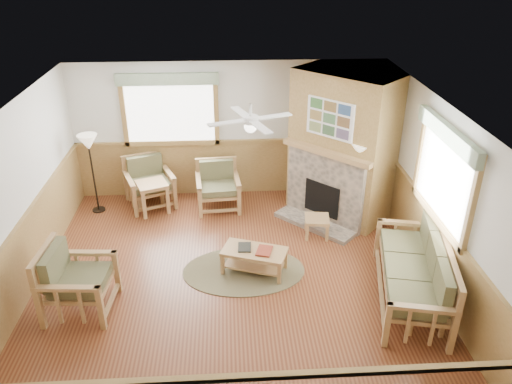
{
  "coord_description": "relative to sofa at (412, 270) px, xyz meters",
  "views": [
    {
      "loc": [
        -0.02,
        -6.26,
        4.72
      ],
      "look_at": [
        0.4,
        0.7,
        1.15
      ],
      "focal_mm": 35.0,
      "sensor_mm": 36.0,
      "label": 1
    }
  ],
  "objects": [
    {
      "name": "ceiling",
      "position": [
        -2.55,
        0.59,
        2.21
      ],
      "size": [
        6.0,
        6.0,
        0.01
      ],
      "primitive_type": "cube",
      "color": "white",
      "rests_on": "floor"
    },
    {
      "name": "fireplace",
      "position": [
        -0.5,
        2.64,
        0.86
      ],
      "size": [
        3.11,
        3.11,
        2.7
      ],
      "primitive_type": null,
      "rotation": [
        0.0,
        0.0,
        -0.79
      ],
      "color": "olive",
      "rests_on": "floor"
    },
    {
      "name": "coffee_table",
      "position": [
        -2.21,
        0.79,
        -0.3
      ],
      "size": [
        1.09,
        0.8,
        0.39
      ],
      "primitive_type": null,
      "rotation": [
        0.0,
        0.0,
        -0.35
      ],
      "color": "#A67E4D",
      "rests_on": "floor"
    },
    {
      "name": "end_table_sofa",
      "position": [
        0.0,
        -0.59,
        -0.22
      ],
      "size": [
        0.55,
        0.53,
        0.54
      ],
      "primitive_type": null,
      "rotation": [
        0.0,
        0.0,
        -0.15
      ],
      "color": "#A67E4D",
      "rests_on": "floor"
    },
    {
      "name": "floor",
      "position": [
        -2.55,
        0.59,
        -0.5
      ],
      "size": [
        6.0,
        6.0,
        0.01
      ],
      "primitive_type": "cube",
      "color": "brown",
      "rests_on": "ground"
    },
    {
      "name": "window_right",
      "position": [
        0.41,
        0.39,
        2.04
      ],
      "size": [
        0.16,
        1.9,
        1.5
      ],
      "primitive_type": null,
      "color": "white",
      "rests_on": "wall_right"
    },
    {
      "name": "book_red",
      "position": [
        -2.06,
        0.74,
        -0.07
      ],
      "size": [
        0.3,
        0.35,
        0.03
      ],
      "primitive_type": "cube",
      "rotation": [
        0.0,
        0.0,
        -0.29
      ],
      "color": "maroon",
      "rests_on": "coffee_table"
    },
    {
      "name": "armchair_left",
      "position": [
        -4.69,
        0.06,
        0.0
      ],
      "size": [
        0.95,
        0.95,
        1.0
      ],
      "primitive_type": null,
      "rotation": [
        0.0,
        0.0,
        1.5
      ],
      "color": "#A67E4D",
      "rests_on": "floor"
    },
    {
      "name": "ceiling_fan",
      "position": [
        -2.25,
        0.89,
        2.17
      ],
      "size": [
        1.59,
        1.59,
        0.36
      ],
      "primitive_type": null,
      "rotation": [
        0.0,
        0.0,
        0.35
      ],
      "color": "white",
      "rests_on": "ceiling"
    },
    {
      "name": "armchair_back_right",
      "position": [
        -2.78,
        2.93,
        -0.05
      ],
      "size": [
        0.87,
        0.87,
        0.9
      ],
      "primitive_type": null,
      "rotation": [
        0.0,
        0.0,
        0.09
      ],
      "color": "#A67E4D",
      "rests_on": "floor"
    },
    {
      "name": "sofa",
      "position": [
        0.0,
        0.0,
        0.0
      ],
      "size": [
        2.29,
        1.33,
        0.99
      ],
      "primitive_type": null,
      "rotation": [
        0.0,
        0.0,
        -1.79
      ],
      "color": "#A67E4D",
      "rests_on": "floor"
    },
    {
      "name": "book_dark",
      "position": [
        -2.36,
        0.86,
        -0.08
      ],
      "size": [
        0.22,
        0.28,
        0.03
      ],
      "primitive_type": "cube",
      "rotation": [
        0.0,
        0.0,
        -0.06
      ],
      "color": "black",
      "rests_on": "coffee_table"
    },
    {
      "name": "window_back",
      "position": [
        -3.65,
        3.55,
        2.04
      ],
      "size": [
        1.9,
        0.16,
        1.5
      ],
      "primitive_type": null,
      "color": "white",
      "rests_on": "wall_back"
    },
    {
      "name": "floor_lamp_left",
      "position": [
        -5.1,
        2.94,
        0.29
      ],
      "size": [
        0.39,
        0.39,
        1.56
      ],
      "primitive_type": null,
      "rotation": [
        0.0,
        0.0,
        -0.1
      ],
      "color": "black",
      "rests_on": "floor"
    },
    {
      "name": "floor_lamp_right",
      "position": [
        -0.32,
        1.99,
        0.33
      ],
      "size": [
        0.41,
        0.41,
        1.65
      ],
      "primitive_type": null,
      "rotation": [
        0.0,
        0.0,
        0.08
      ],
      "color": "black",
      "rests_on": "floor"
    },
    {
      "name": "braided_rug",
      "position": [
        -2.37,
        0.8,
        -0.49
      ],
      "size": [
        2.12,
        2.12,
        0.01
      ],
      "primitive_type": "cylinder",
      "rotation": [
        0.0,
        0.0,
        0.1
      ],
      "color": "brown",
      "rests_on": "floor"
    },
    {
      "name": "footstool",
      "position": [
        -1.05,
        1.78,
        -0.31
      ],
      "size": [
        0.46,
        0.46,
        0.36
      ],
      "primitive_type": null,
      "rotation": [
        0.0,
        0.0,
        -0.12
      ],
      "color": "#A67E4D",
      "rests_on": "floor"
    },
    {
      "name": "wall_front",
      "position": [
        -2.55,
        -2.41,
        0.86
      ],
      "size": [
        6.0,
        0.02,
        2.7
      ],
      "primitive_type": "cube",
      "color": "silver",
      "rests_on": "floor"
    },
    {
      "name": "wall_right",
      "position": [
        0.45,
        0.59,
        0.86
      ],
      "size": [
        0.02,
        6.0,
        2.7
      ],
      "primitive_type": "cube",
      "color": "silver",
      "rests_on": "floor"
    },
    {
      "name": "wall_left",
      "position": [
        -5.55,
        0.59,
        0.86
      ],
      "size": [
        0.02,
        6.0,
        2.7
      ],
      "primitive_type": "cube",
      "color": "silver",
      "rests_on": "floor"
    },
    {
      "name": "armchair_back_left",
      "position": [
        -4.11,
        3.14,
        -0.02
      ],
      "size": [
        1.09,
        1.09,
        0.94
      ],
      "primitive_type": null,
      "rotation": [
        0.0,
        0.0,
        0.37
      ],
      "color": "#A67E4D",
      "rests_on": "floor"
    },
    {
      "name": "wainscot",
      "position": [
        -2.55,
        0.59,
        0.06
      ],
      "size": [
        6.0,
        6.0,
        1.1
      ],
      "primitive_type": null,
      "color": "olive",
      "rests_on": "floor"
    },
    {
      "name": "wall_back",
      "position": [
        -2.55,
        3.59,
        0.86
      ],
      "size": [
        6.0,
        0.02,
        2.7
      ],
      "primitive_type": "cube",
      "color": "silver",
      "rests_on": "floor"
    },
    {
      "name": "end_table_chairs",
      "position": [
        -4.02,
        2.85,
        -0.19
      ],
      "size": [
        0.69,
        0.68,
        0.6
      ],
      "primitive_type": null,
      "rotation": [
        0.0,
        0.0,
        0.37
      ],
      "color": "#A67E4D",
      "rests_on": "floor"
    }
  ]
}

